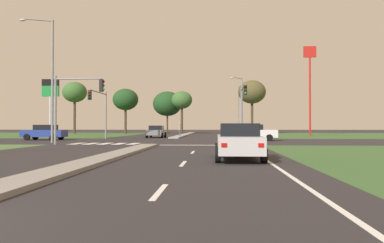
# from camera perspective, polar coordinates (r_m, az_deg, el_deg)

# --- Properties ---
(ground_plane) EXTENTS (200.00, 200.00, 0.00)m
(ground_plane) POSITION_cam_1_polar(r_m,az_deg,el_deg) (34.79, -4.21, -3.03)
(ground_plane) COLOR #282628
(grass_verge_far_left) EXTENTS (35.00, 35.00, 0.01)m
(grass_verge_far_left) POSITION_cam_1_polar(r_m,az_deg,el_deg) (66.25, -23.57, -1.85)
(grass_verge_far_left) COLOR #385B2D
(grass_verge_far_left) RESTS_ON ground
(grass_verge_far_right) EXTENTS (35.00, 35.00, 0.01)m
(grass_verge_far_right) POSITION_cam_1_polar(r_m,az_deg,el_deg) (62.51, 23.02, -1.93)
(grass_verge_far_right) COLOR #385B2D
(grass_verge_far_right) RESTS_ON ground
(median_island_near) EXTENTS (1.20, 22.00, 0.14)m
(median_island_near) POSITION_cam_1_polar(r_m,az_deg,el_deg) (16.20, -13.41, -5.50)
(median_island_near) COLOR gray
(median_island_near) RESTS_ON ground
(median_island_far) EXTENTS (1.20, 36.00, 0.14)m
(median_island_far) POSITION_cam_1_polar(r_m,az_deg,el_deg) (59.64, -0.95, -1.98)
(median_island_far) COLOR gray
(median_island_far) RESTS_ON ground
(lane_dash_near) EXTENTS (0.14, 2.00, 0.01)m
(lane_dash_near) POSITION_cam_1_polar(r_m,az_deg,el_deg) (8.24, -5.02, -10.69)
(lane_dash_near) COLOR silver
(lane_dash_near) RESTS_ON ground
(lane_dash_second) EXTENTS (0.14, 2.00, 0.01)m
(lane_dash_second) POSITION_cam_1_polar(r_m,az_deg,el_deg) (14.15, -1.36, -6.49)
(lane_dash_second) COLOR silver
(lane_dash_second) RESTS_ON ground
(lane_dash_third) EXTENTS (0.14, 2.00, 0.01)m
(lane_dash_third) POSITION_cam_1_polar(r_m,az_deg,el_deg) (20.12, 0.12, -4.76)
(lane_dash_third) COLOR silver
(lane_dash_third) RESTS_ON ground
(edge_line_right) EXTENTS (0.14, 24.00, 0.01)m
(edge_line_right) POSITION_cam_1_polar(r_m,az_deg,el_deg) (16.64, 11.00, -5.60)
(edge_line_right) COLOR silver
(edge_line_right) RESTS_ON ground
(stop_bar_near) EXTENTS (6.40, 0.50, 0.01)m
(stop_bar_near) POSITION_cam_1_polar(r_m,az_deg,el_deg) (27.49, 1.68, -3.66)
(stop_bar_near) COLOR silver
(stop_bar_near) RESTS_ON ground
(crosswalk_bar_near) EXTENTS (0.70, 2.80, 0.01)m
(crosswalk_bar_near) POSITION_cam_1_polar(r_m,az_deg,el_deg) (31.31, -17.24, -3.26)
(crosswalk_bar_near) COLOR silver
(crosswalk_bar_near) RESTS_ON ground
(crosswalk_bar_second) EXTENTS (0.70, 2.80, 0.01)m
(crosswalk_bar_second) POSITION_cam_1_polar(r_m,az_deg,el_deg) (30.92, -15.24, -3.30)
(crosswalk_bar_second) COLOR silver
(crosswalk_bar_second) RESTS_ON ground
(crosswalk_bar_third) EXTENTS (0.70, 2.80, 0.01)m
(crosswalk_bar_third) POSITION_cam_1_polar(r_m,az_deg,el_deg) (30.57, -13.20, -3.34)
(crosswalk_bar_third) COLOR silver
(crosswalk_bar_third) RESTS_ON ground
(crosswalk_bar_fourth) EXTENTS (0.70, 2.80, 0.01)m
(crosswalk_bar_fourth) POSITION_cam_1_polar(r_m,az_deg,el_deg) (30.26, -11.11, -3.37)
(crosswalk_bar_fourth) COLOR silver
(crosswalk_bar_fourth) RESTS_ON ground
(crosswalk_bar_fifth) EXTENTS (0.70, 2.80, 0.01)m
(crosswalk_bar_fifth) POSITION_cam_1_polar(r_m,az_deg,el_deg) (29.99, -8.98, -3.40)
(crosswalk_bar_fifth) COLOR silver
(crosswalk_bar_fifth) RESTS_ON ground
(car_white_near) EXTENTS (4.60, 1.98, 1.57)m
(car_white_near) POSITION_cam_1_polar(r_m,az_deg,el_deg) (36.28, 9.28, -1.66)
(car_white_near) COLOR silver
(car_white_near) RESTS_ON ground
(car_silver_second) EXTENTS (1.98, 4.58, 1.54)m
(car_silver_second) POSITION_cam_1_polar(r_m,az_deg,el_deg) (15.89, 7.17, -3.02)
(car_silver_second) COLOR #B7B7BC
(car_silver_second) RESTS_ON ground
(car_grey_fourth) EXTENTS (2.04, 4.23, 1.47)m
(car_grey_fourth) POSITION_cam_1_polar(r_m,az_deg,el_deg) (45.21, -5.50, -1.53)
(car_grey_fourth) COLOR slate
(car_grey_fourth) RESTS_ON ground
(car_blue_fifth) EXTENTS (4.28, 1.95, 1.55)m
(car_blue_fifth) POSITION_cam_1_polar(r_m,az_deg,el_deg) (40.35, -21.73, -1.54)
(car_blue_fifth) COLOR navy
(car_blue_fifth) RESTS_ON ground
(traffic_signal_near_left) EXTENTS (3.96, 0.32, 5.31)m
(traffic_signal_near_left) POSITION_cam_1_polar(r_m,az_deg,el_deg) (29.97, -17.75, 3.55)
(traffic_signal_near_left) COLOR gray
(traffic_signal_near_left) RESTS_ON ground
(traffic_signal_far_left) EXTENTS (0.32, 5.74, 5.24)m
(traffic_signal_far_left) POSITION_cam_1_polar(r_m,az_deg,el_deg) (40.81, -14.00, 2.51)
(traffic_signal_far_left) COLOR gray
(traffic_signal_far_left) RESTS_ON ground
(traffic_signal_far_right) EXTENTS (0.32, 5.76, 5.64)m
(traffic_signal_far_right) POSITION_cam_1_polar(r_m,az_deg,el_deg) (39.10, 7.82, 3.02)
(traffic_signal_far_right) COLOR gray
(traffic_signal_far_right) RESTS_ON ground
(street_lamp_second) EXTENTS (2.58, 1.06, 10.38)m
(street_lamp_second) POSITION_cam_1_polar(r_m,az_deg,el_deg) (33.60, -21.04, 6.80)
(street_lamp_second) COLOR gray
(street_lamp_second) RESTS_ON ground
(street_lamp_third) EXTENTS (2.07, 1.94, 9.04)m
(street_lamp_third) POSITION_cam_1_polar(r_m,az_deg,el_deg) (59.19, 7.55, 2.89)
(street_lamp_third) COLOR gray
(street_lamp_third) RESTS_ON ground
(street_lamp_fourth) EXTENTS (1.54, 2.08, 8.81)m
(street_lamp_fourth) POSITION_cam_1_polar(r_m,az_deg,el_deg) (68.44, 7.26, 2.29)
(street_lamp_fourth) COLOR gray
(street_lamp_fourth) RESTS_ON ground
(pedestrian_at_median) EXTENTS (0.34, 0.34, 1.72)m
(pedestrian_at_median) POSITION_cam_1_polar(r_m,az_deg,el_deg) (47.60, -1.90, -0.97)
(pedestrian_at_median) COLOR #335184
(pedestrian_at_median) RESTS_ON median_island_far
(fastfood_pole_sign) EXTENTS (1.80, 0.40, 13.02)m
(fastfood_pole_sign) POSITION_cam_1_polar(r_m,az_deg,el_deg) (57.01, 17.66, 7.37)
(fastfood_pole_sign) COLOR red
(fastfood_pole_sign) RESTS_ON ground
(fuel_price_totem) EXTENTS (1.80, 0.24, 6.31)m
(fuel_price_totem) POSITION_cam_1_polar(r_m,az_deg,el_deg) (41.51, -20.94, 3.77)
(fuel_price_totem) COLOR silver
(fuel_price_totem) RESTS_ON ground
(treeline_near) EXTENTS (4.45, 4.45, 9.58)m
(treeline_near) POSITION_cam_1_polar(r_m,az_deg,el_deg) (72.24, -17.60, 4.27)
(treeline_near) COLOR #423323
(treeline_near) RESTS_ON ground
(treeline_second) EXTENTS (4.72, 4.72, 8.35)m
(treeline_second) POSITION_cam_1_polar(r_m,az_deg,el_deg) (70.15, -10.19, 3.32)
(treeline_second) COLOR #423323
(treeline_second) RESTS_ON ground
(treeline_third) EXTENTS (5.56, 5.56, 8.04)m
(treeline_third) POSITION_cam_1_polar(r_m,az_deg,el_deg) (71.32, -3.81, 2.73)
(treeline_third) COLOR #423323
(treeline_third) RESTS_ON ground
(treeline_fourth) EXTENTS (3.78, 3.78, 7.77)m
(treeline_fourth) POSITION_cam_1_polar(r_m,az_deg,el_deg) (67.86, -1.57, 3.27)
(treeline_fourth) COLOR #423323
(treeline_fourth) RESTS_ON ground
(treeline_fifth) EXTENTS (4.99, 4.99, 9.73)m
(treeline_fifth) POSITION_cam_1_polar(r_m,az_deg,el_deg) (68.49, 9.21, 4.47)
(treeline_fifth) COLOR #423323
(treeline_fifth) RESTS_ON ground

